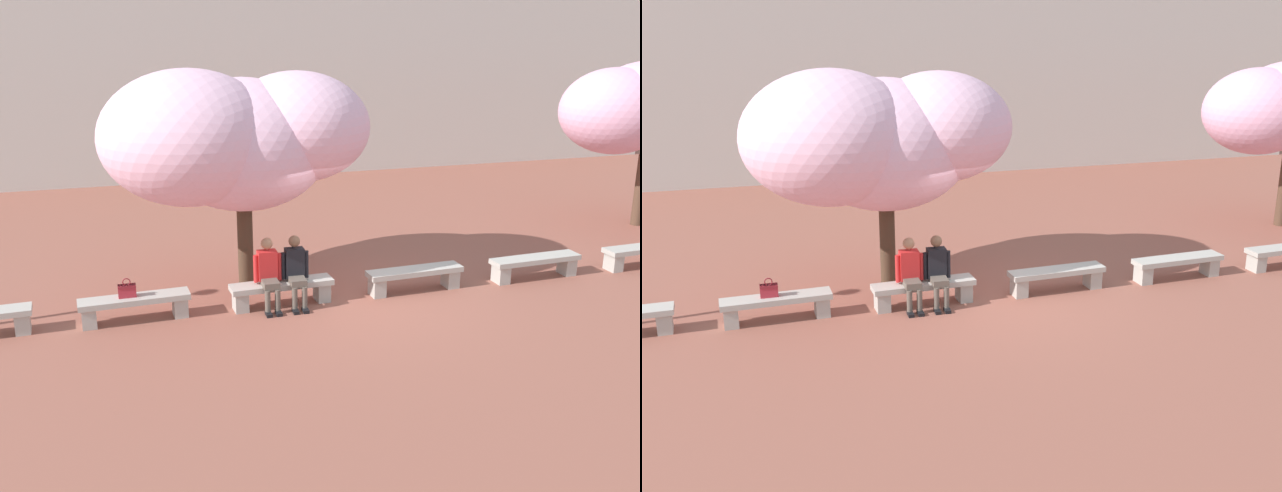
{
  "view_description": "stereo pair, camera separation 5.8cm",
  "coord_description": "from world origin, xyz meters",
  "views": [
    {
      "loc": [
        -4.16,
        -12.34,
        5.11
      ],
      "look_at": [
        -0.52,
        0.2,
        1.0
      ],
      "focal_mm": 42.0,
      "sensor_mm": 36.0,
      "label": 1
    },
    {
      "loc": [
        -4.11,
        -12.35,
        5.11
      ],
      "look_at": [
        -0.52,
        0.2,
        1.0
      ],
      "focal_mm": 42.0,
      "sensor_mm": 36.0,
      "label": 2
    }
  ],
  "objects": [
    {
      "name": "person_seated_left",
      "position": [
        -1.55,
        -0.05,
        0.7
      ],
      "size": [
        0.51,
        0.68,
        1.29
      ],
      "color": "black",
      "rests_on": "ground"
    },
    {
      "name": "stone_bench_east_end",
      "position": [
        3.89,
        0.0,
        0.31
      ],
      "size": [
        1.89,
        0.51,
        0.45
      ],
      "color": "#ADA89E",
      "rests_on": "ground"
    },
    {
      "name": "ground_plane",
      "position": [
        0.0,
        0.0,
        0.0
      ],
      "size": [
        100.0,
        100.0,
        0.0
      ],
      "primitive_type": "plane",
      "color": "#8E5142"
    },
    {
      "name": "stone_bench_center",
      "position": [
        -1.3,
        0.0,
        0.31
      ],
      "size": [
        1.89,
        0.51,
        0.45
      ],
      "color": "#ADA89E",
      "rests_on": "ground"
    },
    {
      "name": "stone_bench_near_east",
      "position": [
        1.3,
        0.0,
        0.31
      ],
      "size": [
        1.89,
        0.51,
        0.45
      ],
      "color": "#ADA89E",
      "rests_on": "ground"
    },
    {
      "name": "cherry_tree_main",
      "position": [
        -1.87,
        1.09,
        2.91
      ],
      "size": [
        4.95,
        3.71,
        4.17
      ],
      "color": "#473323",
      "rests_on": "ground"
    },
    {
      "name": "stone_bench_near_west",
      "position": [
        -3.89,
        0.0,
        0.31
      ],
      "size": [
        1.89,
        0.51,
        0.45
      ],
      "color": "#ADA89E",
      "rests_on": "ground"
    },
    {
      "name": "handbag",
      "position": [
        -4.0,
        0.02,
        0.58
      ],
      "size": [
        0.3,
        0.15,
        0.34
      ],
      "color": "#A3232D",
      "rests_on": "stone_bench_near_west"
    },
    {
      "name": "person_seated_right",
      "position": [
        -1.05,
        -0.05,
        0.7
      ],
      "size": [
        0.51,
        0.69,
        1.29
      ],
      "color": "black",
      "rests_on": "ground"
    },
    {
      "name": "building_facade",
      "position": [
        0.0,
        12.9,
        4.26
      ],
      "size": [
        29.66,
        4.0,
        8.52
      ],
      "primitive_type": "cube",
      "color": "beige",
      "rests_on": "ground"
    }
  ]
}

